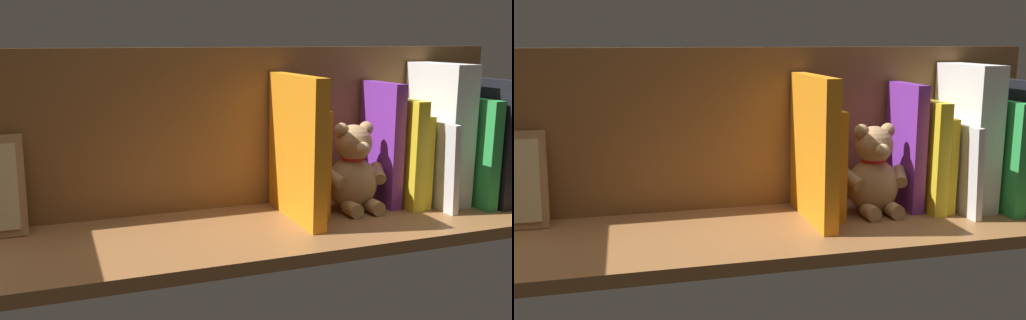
{
  "view_description": "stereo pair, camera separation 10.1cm",
  "coord_description": "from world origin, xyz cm",
  "views": [
    {
      "loc": [
        33.44,
        92.68,
        32.6
      ],
      "look_at": [
        0.0,
        0.0,
        11.9
      ],
      "focal_mm": 40.77,
      "sensor_mm": 36.0,
      "label": 1
    },
    {
      "loc": [
        23.82,
        95.61,
        32.6
      ],
      "look_at": [
        0.0,
        0.0,
        11.9
      ],
      "focal_mm": 40.77,
      "sensor_mm": 36.0,
      "label": 2
    }
  ],
  "objects": [
    {
      "name": "dictionary_thick_white",
      "position": [
        -40.75,
        -4.1,
        13.88
      ],
      "size": [
        5.21,
        16.51,
        27.77
      ],
      "primitive_type": "cube",
      "color": "white",
      "rests_on": "ground_plane"
    },
    {
      "name": "book_3",
      "position": [
        -34.67,
        -5.13,
        9.01
      ],
      "size": [
        1.51,
        14.65,
        18.03
      ],
      "primitive_type": "cube",
      "color": "yellow",
      "rests_on": "ground_plane"
    },
    {
      "name": "book_7",
      "position": [
        -8.55,
        -2.1,
        13.13
      ],
      "size": [
        2.62,
        20.71,
        26.26
      ],
      "primitive_type": "cube",
      "color": "orange",
      "rests_on": "ground_plane"
    },
    {
      "name": "shelf_back_panel",
      "position": [
        0.0,
        -13.6,
        15.47
      ],
      "size": [
        114.9,
        1.5,
        30.94
      ],
      "primitive_type": "cube",
      "color": "brown",
      "rests_on": "ground_plane"
    },
    {
      "name": "book_4",
      "position": [
        -31.88,
        -4.59,
        10.56
      ],
      "size": [
        2.6,
        15.72,
        21.12
      ],
      "primitive_type": "cube",
      "color": "yellow",
      "rests_on": "ground_plane"
    },
    {
      "name": "book_2",
      "position": [
        -36.79,
        -2.58,
        8.52
      ],
      "size": [
        1.88,
        19.75,
        17.08
      ],
      "primitive_type": "cube",
      "rotation": [
        0.0,
        0.04,
        0.0
      ],
      "color": "silver",
      "rests_on": "ground_plane"
    },
    {
      "name": "teddy_bear",
      "position": [
        -21.02,
        -3.24,
        7.51
      ],
      "size": [
        13.84,
        10.9,
        17.06
      ],
      "rotation": [
        0.0,
        0.0,
        0.02
      ],
      "color": "tan",
      "rests_on": "ground_plane"
    },
    {
      "name": "book_5",
      "position": [
        -28.63,
        -5.91,
        12.1
      ],
      "size": [
        2.44,
        13.08,
        24.2
      ],
      "primitive_type": "cube",
      "color": "purple",
      "rests_on": "ground_plane"
    },
    {
      "name": "book_6",
      "position": [
        -12.06,
        -5.06,
        10.03
      ],
      "size": [
        2.93,
        14.78,
        20.06
      ],
      "primitive_type": "cube",
      "color": "orange",
      "rests_on": "ground_plane"
    },
    {
      "name": "ground_plane",
      "position": [
        0.0,
        0.0,
        -1.1
      ],
      "size": [
        114.9,
        31.7,
        2.2
      ],
      "primitive_type": "cube",
      "color": "brown"
    },
    {
      "name": "book_0",
      "position": [
        -48.55,
        -2.01,
        12.44
      ],
      "size": [
        2.73,
        20.89,
        24.88
      ],
      "primitive_type": "cube",
      "color": "black",
      "rests_on": "ground_plane"
    },
    {
      "name": "book_1",
      "position": [
        -45.27,
        -2.32,
        10.6
      ],
      "size": [
        2.36,
        20.27,
        21.19
      ],
      "primitive_type": "cube",
      "color": "green",
      "rests_on": "ground_plane"
    }
  ]
}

